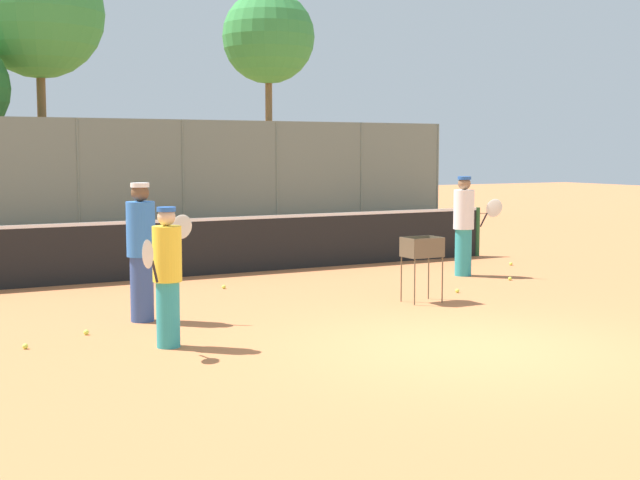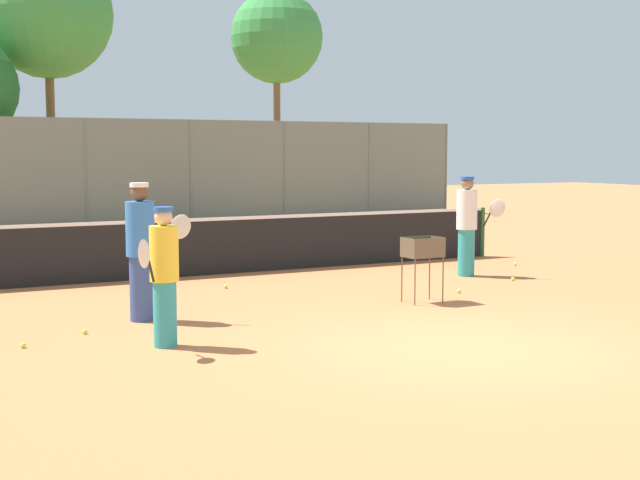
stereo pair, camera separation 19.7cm
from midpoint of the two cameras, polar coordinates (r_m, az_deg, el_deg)
name	(u,v)px [view 1 (the left image)]	position (r m, az deg, el deg)	size (l,w,h in m)	color
ground_plane	(466,348)	(10.66, 8.79, -6.84)	(80.00, 80.00, 0.00)	#C67242
tennis_net	(229,244)	(16.79, -6.21, -0.27)	(11.87, 0.10, 1.07)	#26592D
back_fence	(78,173)	(27.86, -15.42, 4.18)	(26.64, 0.08, 3.28)	slate
tree_1	(39,14)	(30.84, -17.74, 13.63)	(4.17, 4.17, 8.78)	brown
tree_2	(268,38)	(32.85, -3.50, 12.79)	(3.33, 3.33, 8.03)	brown
player_white_outfit	(464,224)	(16.58, 8.87, 0.99)	(0.69, 0.77, 1.84)	teal
player_red_cap	(142,250)	(12.26, -11.79, -0.63)	(0.82, 0.65, 1.88)	#334C8C
player_yellow_shirt	(167,275)	(10.59, -10.29, -2.21)	(0.67, 0.72, 1.66)	teal
ball_cart	(422,252)	(13.63, 6.14, -0.80)	(0.56, 0.41, 1.00)	brown
tennis_ball_0	(25,346)	(11.06, -18.83, -6.46)	(0.07, 0.07, 0.07)	#D1E54C
tennis_ball_1	(457,291)	(14.68, 8.40, -3.24)	(0.07, 0.07, 0.07)	#D1E54C
tennis_ball_2	(511,264)	(18.33, 11.82, -1.50)	(0.07, 0.07, 0.07)	#D1E54C
tennis_ball_3	(86,332)	(11.66, -15.21, -5.72)	(0.07, 0.07, 0.07)	#D1E54C
tennis_ball_4	(224,287)	(15.04, -6.55, -3.00)	(0.07, 0.07, 0.07)	#D1E54C
tennis_ball_5	(510,279)	(16.24, 11.73, -2.43)	(0.07, 0.07, 0.07)	#D1E54C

